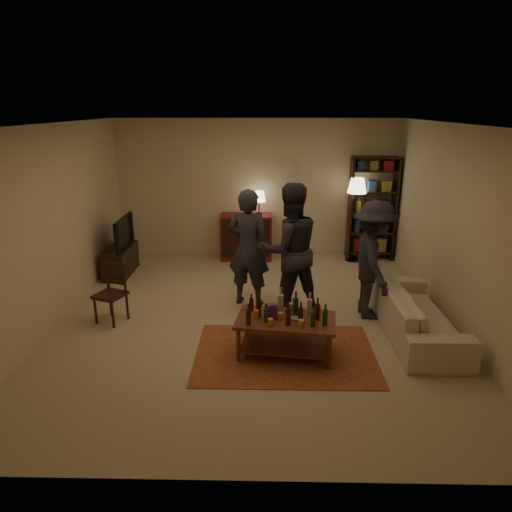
{
  "coord_description": "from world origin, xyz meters",
  "views": [
    {
      "loc": [
        0.18,
        -5.96,
        2.93
      ],
      "look_at": [
        0.05,
        0.1,
        0.92
      ],
      "focal_mm": 32.0,
      "sensor_mm": 36.0,
      "label": 1
    }
  ],
  "objects_px": {
    "bookshelf": "(372,208)",
    "person_by_sofa": "(373,260)",
    "sofa": "(417,313)",
    "tv_stand": "(120,253)",
    "dining_chair": "(112,290)",
    "floor_lamp": "(357,191)",
    "dresser": "(247,236)",
    "person_right": "(289,250)",
    "person_left": "(248,248)",
    "coffee_table": "(286,323)"
  },
  "relations": [
    {
      "from": "bookshelf",
      "to": "person_by_sofa",
      "type": "height_order",
      "value": "bookshelf"
    },
    {
      "from": "sofa",
      "to": "person_by_sofa",
      "type": "bearing_deg",
      "value": 42.56
    },
    {
      "from": "tv_stand",
      "to": "bookshelf",
      "type": "bearing_deg",
      "value": 11.8
    },
    {
      "from": "dining_chair",
      "to": "floor_lamp",
      "type": "distance_m",
      "value": 4.83
    },
    {
      "from": "bookshelf",
      "to": "person_by_sofa",
      "type": "bearing_deg",
      "value": -101.7
    },
    {
      "from": "dresser",
      "to": "person_right",
      "type": "distance_m",
      "value": 2.62
    },
    {
      "from": "dresser",
      "to": "sofa",
      "type": "distance_m",
      "value": 3.93
    },
    {
      "from": "dresser",
      "to": "person_left",
      "type": "bearing_deg",
      "value": -86.93
    },
    {
      "from": "sofa",
      "to": "bookshelf",
      "type": "bearing_deg",
      "value": -0.82
    },
    {
      "from": "coffee_table",
      "to": "dining_chair",
      "type": "bearing_deg",
      "value": 159.34
    },
    {
      "from": "tv_stand",
      "to": "bookshelf",
      "type": "relative_size",
      "value": 0.52
    },
    {
      "from": "dresser",
      "to": "person_by_sofa",
      "type": "bearing_deg",
      "value": -53.63
    },
    {
      "from": "person_by_sofa",
      "to": "dining_chair",
      "type": "bearing_deg",
      "value": 91.88
    },
    {
      "from": "coffee_table",
      "to": "bookshelf",
      "type": "distance_m",
      "value": 4.23
    },
    {
      "from": "bookshelf",
      "to": "dining_chair",
      "type": "bearing_deg",
      "value": -145.83
    },
    {
      "from": "sofa",
      "to": "tv_stand",
      "type": "bearing_deg",
      "value": 64.66
    },
    {
      "from": "bookshelf",
      "to": "person_right",
      "type": "distance_m",
      "value": 3.07
    },
    {
      "from": "dresser",
      "to": "bookshelf",
      "type": "bearing_deg",
      "value": 1.57
    },
    {
      "from": "floor_lamp",
      "to": "person_by_sofa",
      "type": "distance_m",
      "value": 2.57
    },
    {
      "from": "dining_chair",
      "to": "tv_stand",
      "type": "height_order",
      "value": "tv_stand"
    },
    {
      "from": "floor_lamp",
      "to": "person_right",
      "type": "relative_size",
      "value": 0.85
    },
    {
      "from": "person_left",
      "to": "person_by_sofa",
      "type": "height_order",
      "value": "person_left"
    },
    {
      "from": "floor_lamp",
      "to": "sofa",
      "type": "height_order",
      "value": "floor_lamp"
    },
    {
      "from": "person_right",
      "to": "tv_stand",
      "type": "bearing_deg",
      "value": -45.95
    },
    {
      "from": "person_right",
      "to": "person_by_sofa",
      "type": "xyz_separation_m",
      "value": [
        1.18,
        -0.1,
        -0.11
      ]
    },
    {
      "from": "bookshelf",
      "to": "person_by_sofa",
      "type": "distance_m",
      "value": 2.7
    },
    {
      "from": "floor_lamp",
      "to": "sofa",
      "type": "bearing_deg",
      "value": -84.48
    },
    {
      "from": "tv_stand",
      "to": "coffee_table",
      "type": "bearing_deg",
      "value": -44.11
    },
    {
      "from": "dining_chair",
      "to": "person_by_sofa",
      "type": "height_order",
      "value": "person_by_sofa"
    },
    {
      "from": "floor_lamp",
      "to": "person_right",
      "type": "xyz_separation_m",
      "value": [
        -1.39,
        -2.41,
        -0.41
      ]
    },
    {
      "from": "tv_stand",
      "to": "dresser",
      "type": "distance_m",
      "value": 2.43
    },
    {
      "from": "dining_chair",
      "to": "person_right",
      "type": "height_order",
      "value": "person_right"
    },
    {
      "from": "dresser",
      "to": "sofa",
      "type": "height_order",
      "value": "dresser"
    },
    {
      "from": "person_right",
      "to": "floor_lamp",
      "type": "bearing_deg",
      "value": -138.19
    },
    {
      "from": "coffee_table",
      "to": "sofa",
      "type": "xyz_separation_m",
      "value": [
        1.77,
        0.59,
        -0.12
      ]
    },
    {
      "from": "dresser",
      "to": "sofa",
      "type": "xyz_separation_m",
      "value": [
        2.39,
        -3.11,
        -0.17
      ]
    },
    {
      "from": "coffee_table",
      "to": "dining_chair",
      "type": "relative_size",
      "value": 1.45
    },
    {
      "from": "person_left",
      "to": "person_right",
      "type": "bearing_deg",
      "value": 171.34
    },
    {
      "from": "person_by_sofa",
      "to": "coffee_table",
      "type": "bearing_deg",
      "value": 130.07
    },
    {
      "from": "bookshelf",
      "to": "person_left",
      "type": "bearing_deg",
      "value": -135.92
    },
    {
      "from": "dresser",
      "to": "sofa",
      "type": "relative_size",
      "value": 0.65
    },
    {
      "from": "dining_chair",
      "to": "dresser",
      "type": "distance_m",
      "value": 3.31
    },
    {
      "from": "coffee_table",
      "to": "person_left",
      "type": "bearing_deg",
      "value": 108.42
    },
    {
      "from": "floor_lamp",
      "to": "person_by_sofa",
      "type": "bearing_deg",
      "value": -94.68
    },
    {
      "from": "bookshelf",
      "to": "person_by_sofa",
      "type": "xyz_separation_m",
      "value": [
        -0.55,
        -2.64,
        -0.18
      ]
    },
    {
      "from": "dresser",
      "to": "dining_chair",
      "type": "bearing_deg",
      "value": -122.46
    },
    {
      "from": "floor_lamp",
      "to": "person_left",
      "type": "distance_m",
      "value": 2.94
    },
    {
      "from": "person_by_sofa",
      "to": "sofa",
      "type": "bearing_deg",
      "value": -139.08
    },
    {
      "from": "dresser",
      "to": "person_by_sofa",
      "type": "relative_size",
      "value": 0.8
    },
    {
      "from": "person_by_sofa",
      "to": "person_left",
      "type": "bearing_deg",
      "value": 76.03
    }
  ]
}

